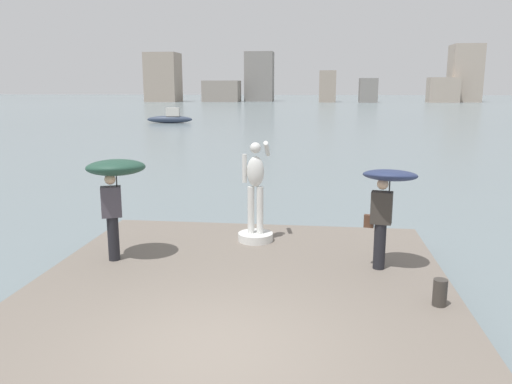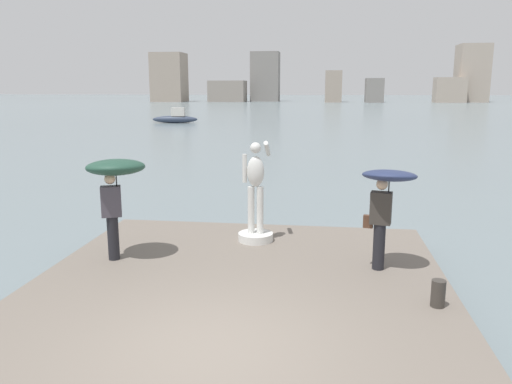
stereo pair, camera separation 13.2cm
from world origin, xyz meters
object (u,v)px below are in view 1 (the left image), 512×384
object	(u,v)px
onlooker_left	(115,177)
onlooker_right	(387,192)
statue_white_figure	(256,205)
boat_mid	(170,118)
mooring_bollard	(440,293)

from	to	relation	value
onlooker_left	onlooker_right	size ratio (longest dim) A/B	1.05
statue_white_figure	boat_mid	xyz separation A→B (m)	(-14.15, 41.80, -0.67)
statue_white_figure	onlooker_right	size ratio (longest dim) A/B	1.15
mooring_bollard	boat_mid	bearing A→B (deg)	111.23
onlooker_left	onlooker_right	distance (m)	5.15
statue_white_figure	boat_mid	bearing A→B (deg)	108.70
mooring_bollard	boat_mid	xyz separation A→B (m)	(-17.43, 44.88, -0.08)
onlooker_left	mooring_bollard	world-z (taller)	onlooker_left
onlooker_right	boat_mid	world-z (taller)	onlooker_right
statue_white_figure	boat_mid	size ratio (longest dim) A/B	0.46
statue_white_figure	boat_mid	distance (m)	44.14
onlooker_left	mooring_bollard	distance (m)	6.19
onlooker_left	onlooker_right	world-z (taller)	onlooker_left
statue_white_figure	mooring_bollard	size ratio (longest dim) A/B	5.20
statue_white_figure	onlooker_right	xyz separation A→B (m)	(2.60, -1.48, 0.68)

